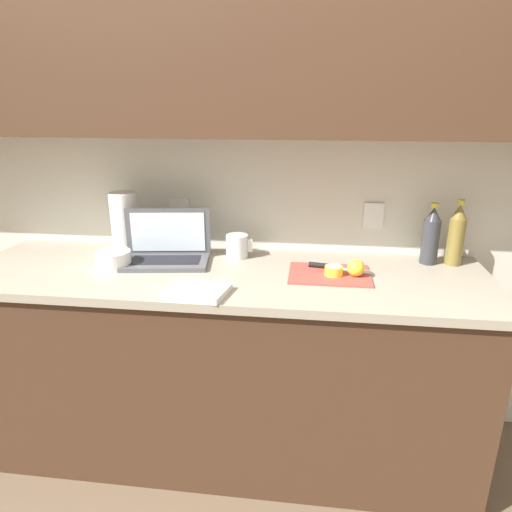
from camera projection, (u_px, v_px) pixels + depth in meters
name	position (u px, v px, depth m)	size (l,w,h in m)	color
ground_plane	(228.00, 443.00, 2.19)	(12.00, 12.00, 0.00)	brown
wall_back	(232.00, 101.00, 1.93)	(5.20, 0.38, 2.60)	silver
counter_unit	(222.00, 361.00, 2.05)	(2.20, 0.66, 0.88)	#472D1E
laptop	(167.00, 250.00, 2.01)	(0.40, 0.26, 0.23)	#515156
cutting_board	(329.00, 274.00, 1.87)	(0.33, 0.24, 0.01)	#D1473D
knife	(329.00, 267.00, 1.91)	(0.26, 0.07, 0.02)	silver
lemon_half_cut	(334.00, 271.00, 1.84)	(0.07, 0.07, 0.04)	yellow
lemon_whole_beside	(356.00, 268.00, 1.83)	(0.07, 0.07, 0.07)	yellow
bottle_green_soda	(431.00, 236.00, 1.97)	(0.07, 0.07, 0.27)	#333338
bottle_oil_tall	(456.00, 235.00, 1.95)	(0.07, 0.07, 0.28)	olive
measuring_cup	(237.00, 246.00, 2.07)	(0.12, 0.10, 0.10)	silver
bowl_white	(114.00, 260.00, 1.94)	(0.15, 0.15, 0.07)	white
paper_towel_roll	(125.00, 222.00, 2.12)	(0.13, 0.13, 0.28)	white
dish_towel	(197.00, 291.00, 1.69)	(0.22, 0.16, 0.02)	white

